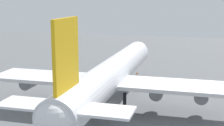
{
  "coord_description": "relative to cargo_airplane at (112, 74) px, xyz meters",
  "views": [
    {
      "loc": [
        -64.04,
        -17.48,
        22.11
      ],
      "look_at": [
        0.0,
        0.0,
        8.73
      ],
      "focal_mm": 52.73,
      "sensor_mm": 36.0,
      "label": 1
    }
  ],
  "objects": [
    {
      "name": "ground_plane",
      "position": [
        0.22,
        0.0,
        -6.37
      ],
      "size": [
        246.52,
        246.52,
        0.0
      ],
      "primitive_type": "plane",
      "color": "slate"
    },
    {
      "name": "safety_cone_nose",
      "position": [
        27.95,
        0.01,
        -6.0
      ],
      "size": [
        0.51,
        0.51,
        0.73
      ],
      "primitive_type": "cone",
      "color": "orange",
      "rests_on": "ground_plane"
    },
    {
      "name": "cargo_airplane",
      "position": [
        0.0,
        0.0,
        0.0
      ],
      "size": [
        61.63,
        48.75,
        19.41
      ],
      "color": "silver",
      "rests_on": "ground_plane"
    }
  ]
}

